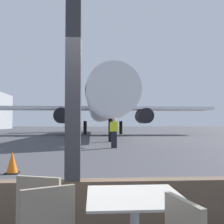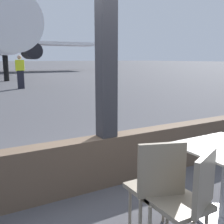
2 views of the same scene
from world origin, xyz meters
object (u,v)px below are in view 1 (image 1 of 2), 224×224
Objects in this scene: cafe_chair_window_left at (44,219)px; traffic_cone at (12,163)px; ground_crew_worker at (114,132)px; airplane at (104,106)px.

cafe_chair_window_left is 1.49× the size of traffic_cone.
cafe_chair_window_left is 13.41m from ground_crew_worker.
cafe_chair_window_left is at bearing -97.03° from ground_crew_worker.
traffic_cone is at bearing 108.43° from cafe_chair_window_left.
airplane is at bearing 89.50° from ground_crew_worker.
traffic_cone is (-3.61, -27.50, -3.39)m from airplane.
ground_crew_worker is (1.64, 13.31, 0.36)m from cafe_chair_window_left.
airplane is at bearing 86.84° from cafe_chair_window_left.
cafe_chair_window_left is at bearing -93.16° from airplane.
ground_crew_worker is 8.65m from traffic_cone.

